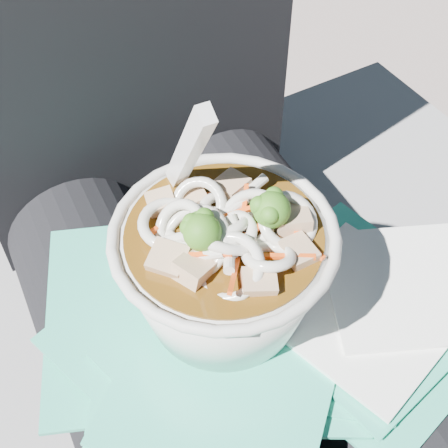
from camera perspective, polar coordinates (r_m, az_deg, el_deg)
name	(u,v)px	position (r m, az deg, el deg)	size (l,w,h in m)	color
stone_ledge	(190,380)	(0.93, -3.15, -14.06)	(1.00, 0.50, 0.44)	slate
lap	(241,365)	(0.61, 1.54, -12.77)	(0.33, 0.48, 0.15)	black
person_body	(200,278)	(0.63, -2.25, -4.91)	(0.34, 0.94, 0.99)	black
plastic_bag	(240,336)	(0.52, 1.45, -10.23)	(0.38, 0.37, 0.02)	#2BB594
napkins	(378,301)	(0.54, 13.94, -6.84)	(0.21, 0.18, 0.01)	white
udon_bowl	(224,262)	(0.48, 0.00, -3.49)	(0.18, 0.18, 0.21)	silver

